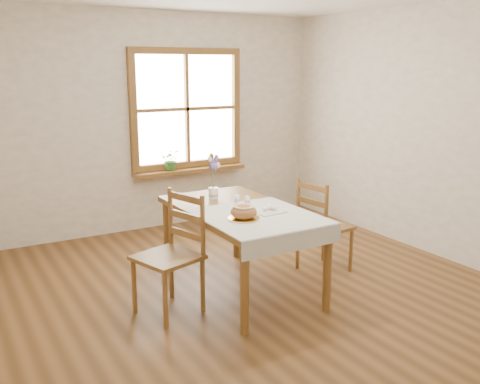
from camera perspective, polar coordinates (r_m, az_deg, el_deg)
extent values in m
plane|color=brown|center=(4.69, 1.88, -11.50)|extent=(5.00, 5.00, 0.00)
cube|color=white|center=(6.55, -9.81, 7.27)|extent=(4.50, 0.10, 2.60)
cube|color=white|center=(5.82, 21.22, 5.83)|extent=(0.10, 5.00, 2.60)
cube|color=brown|center=(6.67, -5.82, 14.73)|extent=(1.46, 0.08, 0.08)
cube|color=brown|center=(6.77, -5.55, 2.99)|extent=(1.46, 0.08, 0.08)
cube|color=brown|center=(6.43, -11.34, 8.44)|extent=(0.08, 0.08, 1.30)
cube|color=brown|center=(7.00, -0.48, 9.08)|extent=(0.08, 0.08, 1.30)
cube|color=brown|center=(6.69, -5.68, 8.81)|extent=(0.04, 0.06, 1.30)
cube|color=brown|center=(6.69, -5.68, 8.81)|extent=(1.30, 0.06, 0.04)
cube|color=white|center=(6.71, -5.79, 8.83)|extent=(1.30, 0.01, 1.30)
cube|color=brown|center=(6.73, -5.32, 2.32)|extent=(1.46, 0.20, 0.05)
cube|color=brown|center=(4.68, 0.00, -2.08)|extent=(0.90, 1.60, 0.05)
cylinder|color=brown|center=(4.02, 0.51, -10.43)|extent=(0.07, 0.07, 0.70)
cylinder|color=brown|center=(4.44, 9.29, -8.26)|extent=(0.07, 0.07, 0.70)
cylinder|color=brown|center=(5.26, -7.77, -4.71)|extent=(0.07, 0.07, 0.70)
cylinder|color=brown|center=(5.59, -0.36, -3.51)|extent=(0.07, 0.07, 0.70)
cube|color=silver|center=(4.43, 1.98, -2.61)|extent=(0.91, 0.99, 0.01)
cylinder|color=white|center=(4.32, 0.39, -2.85)|extent=(0.31, 0.31, 0.01)
ellipsoid|color=#A8703B|center=(4.30, 0.39, -2.01)|extent=(0.21, 0.21, 0.12)
cube|color=silver|center=(4.53, 3.07, -2.10)|extent=(0.27, 0.23, 0.01)
cylinder|color=white|center=(4.73, 0.79, -0.92)|extent=(0.06, 0.06, 0.09)
cylinder|color=white|center=(4.78, -0.32, -0.80)|extent=(0.05, 0.05, 0.09)
cylinder|color=white|center=(5.01, -2.85, -0.19)|extent=(0.09, 0.09, 0.10)
imported|color=#356B2B|center=(6.61, -7.37, 3.17)|extent=(0.31, 0.32, 0.20)
cylinder|color=#9E621D|center=(6.84, -3.07, 3.48)|extent=(0.06, 0.06, 0.17)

